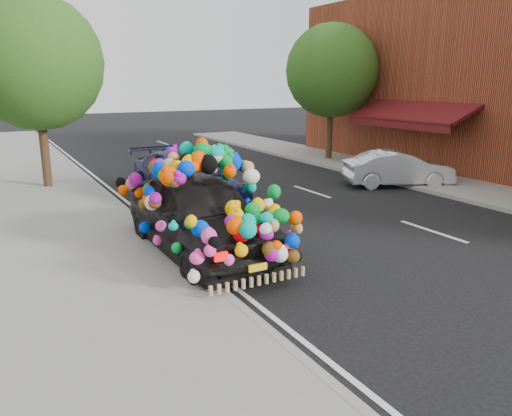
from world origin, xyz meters
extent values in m
plane|color=black|center=(0.00, 0.00, 0.00)|extent=(100.00, 100.00, 0.00)
cube|color=gray|center=(-4.30, 0.00, 0.06)|extent=(4.00, 60.00, 0.12)
cube|color=gray|center=(-2.35, 0.00, 0.07)|extent=(0.15, 60.00, 0.13)
cube|color=gray|center=(8.20, 3.00, 0.06)|extent=(3.00, 40.00, 0.12)
cube|color=#4F0E11|center=(8.70, 6.00, 2.35)|extent=(1.62, 5.20, 0.75)
cube|color=#4F0E11|center=(7.95, 6.00, 1.95)|extent=(0.06, 5.20, 0.35)
cylinder|color=#332114|center=(-3.80, 9.50, 1.36)|extent=(0.28, 0.28, 2.73)
sphere|color=#244713|center=(-3.80, 9.50, 4.03)|extent=(4.20, 4.20, 4.20)
cylinder|color=#332114|center=(8.00, 10.00, 1.32)|extent=(0.28, 0.28, 2.64)
sphere|color=#244713|center=(8.00, 10.00, 3.90)|extent=(4.00, 4.00, 4.00)
imported|color=black|center=(-1.80, 1.29, 0.82)|extent=(1.97, 4.83, 1.64)
cube|color=red|center=(-2.45, -1.14, 0.78)|extent=(0.22, 0.06, 0.14)
cube|color=red|center=(-1.13, -1.14, 0.78)|extent=(0.22, 0.06, 0.14)
cube|color=yellow|center=(-1.79, -1.15, 0.48)|extent=(0.34, 0.04, 0.12)
imported|color=black|center=(-0.54, 5.31, 0.74)|extent=(2.29, 5.17, 1.48)
imported|color=silver|center=(6.70, 4.36, 0.60)|extent=(3.82, 2.62, 1.19)
camera|label=1|loc=(-5.54, -7.93, 3.47)|focal=35.00mm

